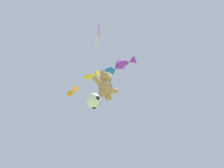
{
  "coord_description": "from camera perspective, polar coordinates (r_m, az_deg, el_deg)",
  "views": [
    {
      "loc": [
        -6.19,
        -1.01,
        1.29
      ],
      "look_at": [
        -0.11,
        5.27,
        9.18
      ],
      "focal_mm": 28.0,
      "sensor_mm": 36.0,
      "label": 1
    }
  ],
  "objects": [
    {
      "name": "fish_kite_goldfin",
      "position": [
        16.51,
        -6.61,
        2.84
      ],
      "size": [
        1.04,
        1.67,
        0.6
      ],
      "color": "yellow"
    },
    {
      "name": "teddy_bear_kite",
      "position": [
        12.8,
        -2.07,
        -0.28
      ],
      "size": [
        2.46,
        1.09,
        2.5
      ],
      "color": "tan"
    },
    {
      "name": "fish_kite_cobalt",
      "position": [
        15.25,
        0.31,
        4.76
      ],
      "size": [
        1.06,
        2.3,
        1.01
      ],
      "color": "blue"
    },
    {
      "name": "fish_kite_tangerine",
      "position": [
        17.27,
        -12.85,
        -2.44
      ],
      "size": [
        0.65,
        1.44,
        0.64
      ],
      "color": "orange"
    },
    {
      "name": "fish_kite_violet",
      "position": [
        14.38,
        5.01,
        7.07
      ],
      "size": [
        1.11,
        1.77,
        0.64
      ],
      "color": "purple"
    },
    {
      "name": "diamond_kite",
      "position": [
        13.47,
        -4.34,
        16.49
      ],
      "size": [
        0.91,
        0.93,
        3.19
      ],
      "color": "purple"
    },
    {
      "name": "soccer_ball_kite",
      "position": [
        11.46,
        -6.07,
        -5.3
      ],
      "size": [
        1.06,
        1.06,
        0.98
      ],
      "color": "white"
    }
  ]
}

